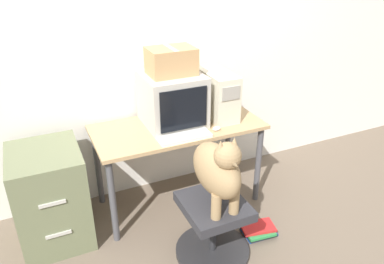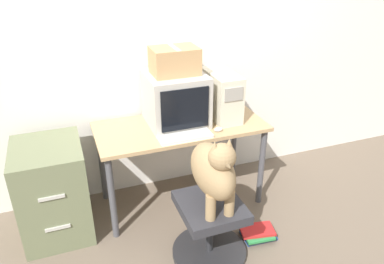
{
  "view_description": "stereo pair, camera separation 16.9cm",
  "coord_description": "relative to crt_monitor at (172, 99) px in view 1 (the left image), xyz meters",
  "views": [
    {
      "loc": [
        -1.02,
        -2.2,
        2.03
      ],
      "look_at": [
        -0.02,
        -0.01,
        0.83
      ],
      "focal_mm": 35.0,
      "sensor_mm": 36.0,
      "label": 1
    },
    {
      "loc": [
        -0.86,
        -2.27,
        2.03
      ],
      "look_at": [
        -0.02,
        -0.01,
        0.83
      ],
      "focal_mm": 35.0,
      "sensor_mm": 36.0,
      "label": 2
    }
  ],
  "objects": [
    {
      "name": "keyboard",
      "position": [
        -0.02,
        -0.29,
        -0.19
      ],
      "size": [
        0.4,
        0.15,
        0.03
      ],
      "color": "silver",
      "rests_on": "desk"
    },
    {
      "name": "office_chair",
      "position": [
        -0.0,
        -0.75,
        -0.71
      ],
      "size": [
        0.54,
        0.54,
        0.46
      ],
      "color": "#262628",
      "rests_on": "ground_plane"
    },
    {
      "name": "book_stack_floor",
      "position": [
        0.41,
        -0.72,
        -0.9
      ],
      "size": [
        0.29,
        0.23,
        0.08
      ],
      "color": "#1E4C9E",
      "rests_on": "ground_plane"
    },
    {
      "name": "dog",
      "position": [
        -0.0,
        -0.79,
        -0.2
      ],
      "size": [
        0.24,
        0.5,
        0.56
      ],
      "color": "#9E7F56",
      "rests_on": "office_chair"
    },
    {
      "name": "crt_monitor",
      "position": [
        0.0,
        0.0,
        0.0
      ],
      "size": [
        0.45,
        0.47,
        0.41
      ],
      "color": "#B7B2A8",
      "rests_on": "desk"
    },
    {
      "name": "desk",
      "position": [
        0.02,
        -0.06,
        -0.3
      ],
      "size": [
        1.36,
        0.62,
        0.74
      ],
      "color": "tan",
      "rests_on": "ground_plane"
    },
    {
      "name": "computer_mouse",
      "position": [
        0.26,
        -0.28,
        -0.19
      ],
      "size": [
        0.07,
        0.04,
        0.04
      ],
      "color": "silver",
      "rests_on": "desk"
    },
    {
      "name": "pc_tower",
      "position": [
        0.39,
        -0.02,
        -0.01
      ],
      "size": [
        0.21,
        0.46,
        0.38
      ],
      "color": "beige",
      "rests_on": "desk"
    },
    {
      "name": "wall_back",
      "position": [
        0.02,
        0.32,
        0.36
      ],
      "size": [
        8.0,
        0.05,
        2.6
      ],
      "color": "white",
      "rests_on": "ground_plane"
    },
    {
      "name": "cardboard_box",
      "position": [
        -0.0,
        0.0,
        0.31
      ],
      "size": [
        0.35,
        0.25,
        0.21
      ],
      "color": "tan",
      "rests_on": "crt_monitor"
    },
    {
      "name": "filing_cabinet",
      "position": [
        -1.02,
        -0.09,
        -0.57
      ],
      "size": [
        0.49,
        0.58,
        0.75
      ],
      "color": "#6B7251",
      "rests_on": "ground_plane"
    },
    {
      "name": "ground_plane",
      "position": [
        0.02,
        -0.37,
        -0.94
      ],
      "size": [
        12.0,
        12.0,
        0.0
      ],
      "primitive_type": "plane",
      "color": "#6B5B4C"
    }
  ]
}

